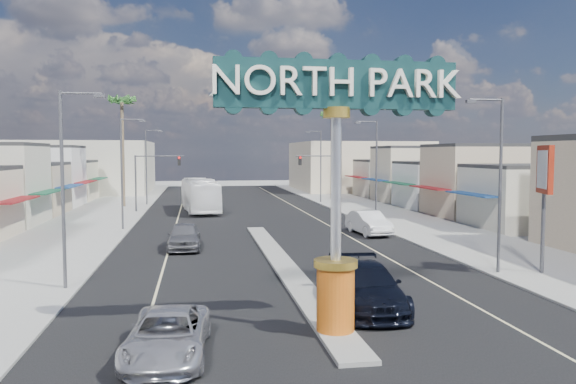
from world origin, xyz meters
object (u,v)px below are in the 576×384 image
object	(u,v)px
palm_right_mid	(332,120)
streetlight_r_near	(497,176)
traffic_signal_left	(153,172)
streetlight_r_mid	(375,167)
streetlight_r_far	(319,162)
palm_right_far	(336,110)
streetlight_l_far	(148,163)
streetlight_l_mid	(124,168)
gateway_sign	(336,162)
streetlight_l_near	(66,179)
palm_left_far	(122,107)
car_parked_left	(184,236)
city_bus	(200,195)
car_parked_right	(369,223)
traffic_signal_right	(324,171)
suv_left	(167,335)
bank_pylon_sign	(545,177)
suv_right	(366,287)

from	to	relation	value
palm_right_mid	streetlight_r_near	bearing A→B (deg)	-93.19
traffic_signal_left	streetlight_r_mid	bearing A→B (deg)	-35.50
streetlight_r_far	traffic_signal_left	bearing A→B (deg)	-157.80
palm_right_far	traffic_signal_left	bearing A→B (deg)	-143.33
streetlight_l_far	streetlight_r_near	size ratio (longest dim) A/B	1.00
streetlight_l_mid	streetlight_r_mid	world-z (taller)	same
gateway_sign	streetlight_l_near	bearing A→B (deg)	142.45
gateway_sign	palm_left_far	bearing A→B (deg)	105.15
streetlight_r_near	car_parked_left	size ratio (longest dim) A/B	1.77
streetlight_l_near	car_parked_left	xyz separation A→B (m)	(4.93, 10.28, -4.20)
streetlight_l_far	city_bus	size ratio (longest dim) A/B	0.71
streetlight_l_mid	streetlight_l_far	size ratio (longest dim) A/B	1.00
streetlight_l_mid	palm_right_far	distance (m)	41.53
gateway_sign	car_parked_left	bearing A→B (deg)	106.73
streetlight_l_mid	streetlight_r_mid	xyz separation A→B (m)	(20.87, 0.00, 0.00)
car_parked_right	city_bus	bearing A→B (deg)	118.31
palm_left_far	car_parked_right	world-z (taller)	palm_left_far
traffic_signal_left	traffic_signal_right	distance (m)	18.37
streetlight_l_far	palm_right_mid	world-z (taller)	palm_right_mid
traffic_signal_right	suv_left	world-z (taller)	traffic_signal_right
streetlight_r_mid	suv_left	bearing A→B (deg)	-118.63
streetlight_l_near	streetlight_r_near	world-z (taller)	same
streetlight_l_mid	car_parked_right	world-z (taller)	streetlight_l_mid
streetlight_r_near	palm_right_far	size ratio (longest dim) A/B	0.64
traffic_signal_left	bank_pylon_sign	bearing A→B (deg)	-57.51
traffic_signal_right	streetlight_l_mid	xyz separation A→B (m)	(-19.62, -13.99, 0.79)
palm_left_far	palm_right_mid	world-z (taller)	palm_left_far
palm_right_mid	palm_right_far	distance (m)	6.57
car_parked_left	car_parked_right	bearing A→B (deg)	19.13
car_parked_right	city_bus	distance (m)	22.89
palm_right_far	suv_left	bearing A→B (deg)	-108.55
streetlight_r_far	suv_left	bearing A→B (deg)	-107.32
traffic_signal_right	palm_left_far	bearing A→B (deg)	164.85
palm_left_far	city_bus	world-z (taller)	palm_left_far
palm_right_mid	suv_right	size ratio (longest dim) A/B	1.97
city_bus	gateway_sign	bearing A→B (deg)	-89.75
suv_right	streetlight_l_mid	bearing A→B (deg)	120.86
streetlight_r_near	streetlight_r_mid	world-z (taller)	same
gateway_sign	car_parked_left	xyz separation A→B (m)	(-5.50, 18.30, -5.06)
traffic_signal_left	streetlight_l_mid	distance (m)	14.07
palm_right_far	traffic_signal_right	bearing A→B (deg)	-107.90
streetlight_l_mid	streetlight_r_far	bearing A→B (deg)	46.52
streetlight_l_mid	palm_right_far	bearing A→B (deg)	51.52
streetlight_r_near	car_parked_left	xyz separation A→B (m)	(-15.93, 10.28, -4.20)
traffic_signal_left	streetlight_l_mid	xyz separation A→B (m)	(-1.25, -13.99, 0.79)
city_bus	streetlight_l_near	bearing A→B (deg)	-105.88
streetlight_l_mid	palm_left_far	xyz separation A→B (m)	(-2.57, 20.00, 6.43)
streetlight_l_far	palm_left_far	xyz separation A→B (m)	(-2.57, -2.00, 6.43)
traffic_signal_right	suv_left	bearing A→B (deg)	-108.82
streetlight_l_mid	suv_left	size ratio (longest dim) A/B	1.76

